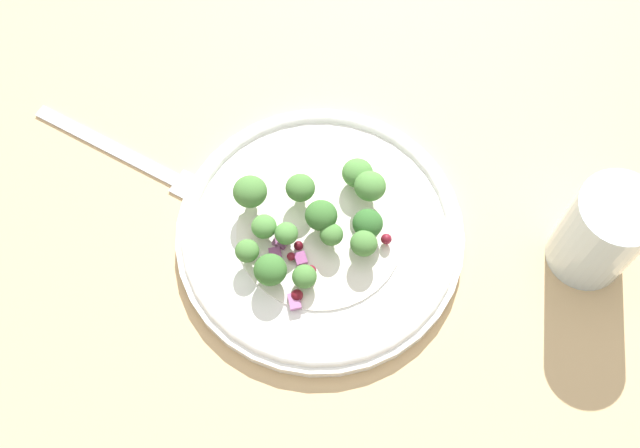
# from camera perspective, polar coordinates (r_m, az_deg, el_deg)

# --- Properties ---
(ground_plane) EXTENTS (1.80, 1.80, 0.02)m
(ground_plane) POSITION_cam_1_polar(r_m,az_deg,el_deg) (0.67, -0.98, -1.94)
(ground_plane) COLOR tan
(plate) EXTENTS (0.24, 0.24, 0.02)m
(plate) POSITION_cam_1_polar(r_m,az_deg,el_deg) (0.65, 0.00, -0.67)
(plate) COLOR white
(plate) RESTS_ON ground_plane
(dressing_pool) EXTENTS (0.14, 0.14, 0.00)m
(dressing_pool) POSITION_cam_1_polar(r_m,az_deg,el_deg) (0.65, 0.00, -0.51)
(dressing_pool) COLOR white
(dressing_pool) RESTS_ON plate
(broccoli_floret_0) EXTENTS (0.03, 0.03, 0.03)m
(broccoli_floret_0) POSITION_cam_1_polar(r_m,az_deg,el_deg) (0.63, 0.09, 0.61)
(broccoli_floret_0) COLOR #ADD18E
(broccoli_floret_0) RESTS_ON plate
(broccoli_floret_1) EXTENTS (0.03, 0.03, 0.03)m
(broccoli_floret_1) POSITION_cam_1_polar(r_m,az_deg,el_deg) (0.64, 3.45, 0.41)
(broccoli_floret_1) COLOR #ADD18E
(broccoli_floret_1) RESTS_ON plate
(broccoli_floret_2) EXTENTS (0.02, 0.02, 0.02)m
(broccoli_floret_2) POSITION_cam_1_polar(r_m,az_deg,el_deg) (0.62, -1.15, -3.89)
(broccoli_floret_2) COLOR #ADD18E
(broccoli_floret_2) RESTS_ON plate
(broccoli_floret_3) EXTENTS (0.02, 0.02, 0.02)m
(broccoli_floret_3) POSITION_cam_1_polar(r_m,az_deg,el_deg) (0.62, 3.23, -1.46)
(broccoli_floret_3) COLOR #ADD18E
(broccoli_floret_3) RESTS_ON plate
(broccoli_floret_4) EXTENTS (0.02, 0.02, 0.02)m
(broccoli_floret_4) POSITION_cam_1_polar(r_m,az_deg,el_deg) (0.63, -2.45, -1.00)
(broccoli_floret_4) COLOR #8EB77A
(broccoli_floret_4) RESTS_ON plate
(broccoli_floret_5) EXTENTS (0.03, 0.03, 0.03)m
(broccoli_floret_5) POSITION_cam_1_polar(r_m,az_deg,el_deg) (0.62, -3.67, -3.40)
(broccoli_floret_5) COLOR #ADD18E
(broccoli_floret_5) RESTS_ON plate
(broccoli_floret_6) EXTENTS (0.03, 0.03, 0.03)m
(broccoli_floret_6) POSITION_cam_1_polar(r_m,az_deg,el_deg) (0.64, -5.16, 2.36)
(broccoli_floret_6) COLOR #8EB77A
(broccoli_floret_6) RESTS_ON plate
(broccoli_floret_7) EXTENTS (0.03, 0.03, 0.03)m
(broccoli_floret_7) POSITION_cam_1_polar(r_m,az_deg,el_deg) (0.66, 2.77, 3.74)
(broccoli_floret_7) COLOR #8EB77A
(broccoli_floret_7) RESTS_ON plate
(broccoli_floret_8) EXTENTS (0.02, 0.02, 0.02)m
(broccoli_floret_8) POSITION_cam_1_polar(r_m,az_deg,el_deg) (0.63, -4.13, -0.21)
(broccoli_floret_8) COLOR #8EB77A
(broccoli_floret_8) RESTS_ON plate
(broccoli_floret_9) EXTENTS (0.02, 0.02, 0.02)m
(broccoli_floret_9) POSITION_cam_1_polar(r_m,az_deg,el_deg) (0.63, 0.84, -0.79)
(broccoli_floret_9) COLOR #ADD18E
(broccoli_floret_9) RESTS_ON plate
(broccoli_floret_10) EXTENTS (0.02, 0.02, 0.02)m
(broccoli_floret_10) POSITION_cam_1_polar(r_m,az_deg,el_deg) (0.63, -5.37, -2.00)
(broccoli_floret_10) COLOR #9EC684
(broccoli_floret_10) RESTS_ON plate
(broccoli_floret_11) EXTENTS (0.02, 0.02, 0.03)m
(broccoli_floret_11) POSITION_cam_1_polar(r_m,az_deg,el_deg) (0.64, -1.03, 2.70)
(broccoli_floret_11) COLOR #8EB77A
(broccoli_floret_11) RESTS_ON plate
(broccoli_floret_12) EXTENTS (0.03, 0.03, 0.03)m
(broccoli_floret_12) POSITION_cam_1_polar(r_m,az_deg,el_deg) (0.64, 3.69, 2.77)
(broccoli_floret_12) COLOR #ADD18E
(broccoli_floret_12) RESTS_ON plate
(cranberry_0) EXTENTS (0.01, 0.01, 0.01)m
(cranberry_0) POSITION_cam_1_polar(r_m,az_deg,el_deg) (0.64, -4.57, -0.21)
(cranberry_0) COLOR maroon
(cranberry_0) RESTS_ON plate
(cranberry_1) EXTENTS (0.01, 0.01, 0.01)m
(cranberry_1) POSITION_cam_1_polar(r_m,az_deg,el_deg) (0.64, 4.89, -1.10)
(cranberry_1) COLOR maroon
(cranberry_1) RESTS_ON plate
(cranberry_2) EXTENTS (0.01, 0.01, 0.01)m
(cranberry_2) POSITION_cam_1_polar(r_m,az_deg,el_deg) (0.64, -1.59, -1.60)
(cranberry_2) COLOR #4C0A14
(cranberry_2) RESTS_ON plate
(cranberry_3) EXTENTS (0.01, 0.01, 0.01)m
(cranberry_3) POSITION_cam_1_polar(r_m,az_deg,el_deg) (0.62, -1.70, -5.25)
(cranberry_3) COLOR maroon
(cranberry_3) RESTS_ON plate
(cranberry_4) EXTENTS (0.01, 0.01, 0.01)m
(cranberry_4) POSITION_cam_1_polar(r_m,az_deg,el_deg) (0.63, -2.14, -2.40)
(cranberry_4) COLOR maroon
(cranberry_4) RESTS_ON plate
(cranberry_5) EXTENTS (0.01, 0.01, 0.01)m
(cranberry_5) POSITION_cam_1_polar(r_m,az_deg,el_deg) (0.63, -0.32, -3.41)
(cranberry_5) COLOR maroon
(cranberry_5) RESTS_ON plate
(onion_bit_0) EXTENTS (0.01, 0.01, 0.00)m
(onion_bit_0) POSITION_cam_1_polar(r_m,az_deg,el_deg) (0.62, -1.89, -5.69)
(onion_bit_0) COLOR #A35B93
(onion_bit_0) RESTS_ON plate
(onion_bit_1) EXTENTS (0.01, 0.01, 0.00)m
(onion_bit_1) POSITION_cam_1_polar(r_m,az_deg,el_deg) (0.64, -3.30, -2.24)
(onion_bit_1) COLOR #843D75
(onion_bit_1) RESTS_ON plate
(onion_bit_2) EXTENTS (0.01, 0.01, 0.00)m
(onion_bit_2) POSITION_cam_1_polar(r_m,az_deg,el_deg) (0.63, -1.42, -2.56)
(onion_bit_2) COLOR #843D75
(onion_bit_2) RESTS_ON plate
(onion_bit_3) EXTENTS (0.02, 0.02, 0.01)m
(onion_bit_3) POSITION_cam_1_polar(r_m,az_deg,el_deg) (0.64, -2.86, -1.48)
(onion_bit_3) COLOR #934C84
(onion_bit_3) RESTS_ON plate
(fork) EXTENTS (0.16, 0.12, 0.01)m
(fork) POSITION_cam_1_polar(r_m,az_deg,el_deg) (0.71, -13.51, 4.70)
(fork) COLOR silver
(fork) RESTS_ON ground_plane
(water_glass) EXTENTS (0.06, 0.06, 0.09)m
(water_glass) POSITION_cam_1_polar(r_m,az_deg,el_deg) (0.65, 19.97, -0.59)
(water_glass) COLOR silver
(water_glass) RESTS_ON ground_plane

